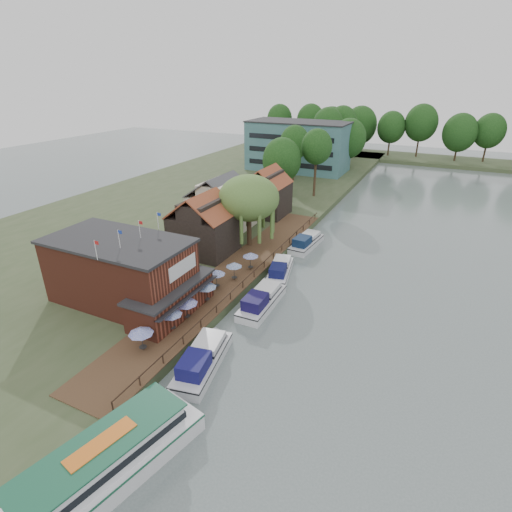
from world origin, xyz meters
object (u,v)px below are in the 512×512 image
at_px(umbrella_5, 234,271).
at_px(cruiser_1, 262,298).
at_px(umbrella_4, 217,279).
at_px(cruiser_3, 307,240).
at_px(umbrella_2, 186,309).
at_px(umbrella_1, 171,320).
at_px(tour_boat, 94,469).
at_px(cottage_c, 267,191).
at_px(cruiser_0, 203,356).
at_px(willow, 249,211).
at_px(umbrella_6, 251,261).
at_px(umbrella_3, 206,292).
at_px(swan, 165,390).
at_px(hotel_block, 298,146).
at_px(umbrella_0, 142,339).
at_px(cruiser_2, 280,268).
at_px(cottage_b, 221,202).
at_px(pub, 135,274).
at_px(cottage_a, 203,224).

xyz_separation_m(umbrella_5, cruiser_1, (4.91, -2.55, -1.12)).
bearing_deg(umbrella_4, cruiser_3, 75.97).
distance_m(umbrella_2, cruiser_1, 8.84).
height_order(umbrella_4, umbrella_5, same).
distance_m(umbrella_1, tour_boat, 15.66).
xyz_separation_m(cottage_c, cruiser_0, (11.35, -38.84, -4.06)).
bearing_deg(cruiser_3, willow, -140.03).
bearing_deg(umbrella_4, cruiser_0, -64.89).
height_order(umbrella_4, umbrella_6, same).
xyz_separation_m(umbrella_1, cruiser_1, (5.32, 9.37, -1.12)).
height_order(cruiser_0, cruiser_3, cruiser_0).
height_order(umbrella_1, umbrella_3, same).
bearing_deg(cottage_c, cruiser_3, -39.84).
bearing_deg(swan, cottage_c, 103.42).
bearing_deg(tour_boat, umbrella_4, 116.07).
distance_m(hotel_block, willow, 52.29).
distance_m(umbrella_0, umbrella_2, 6.01).
bearing_deg(cottage_c, umbrella_5, -74.49).
bearing_deg(cruiser_2, hotel_block, 95.18).
height_order(umbrella_0, cruiser_3, umbrella_0).
xyz_separation_m(umbrella_2, umbrella_4, (-0.59, 6.94, 0.00)).
relative_size(umbrella_6, cruiser_0, 0.24).
bearing_deg(umbrella_2, hotel_block, 101.55).
bearing_deg(umbrella_3, umbrella_2, -89.88).
xyz_separation_m(cottage_b, umbrella_2, (10.58, -25.36, -2.96)).
relative_size(cruiser_0, swan, 22.41).
relative_size(umbrella_0, umbrella_1, 1.00).
bearing_deg(umbrella_6, cottage_c, 109.08).
height_order(hotel_block, tour_boat, hotel_block).
bearing_deg(cruiser_2, swan, -104.07).
height_order(willow, tour_boat, willow).
xyz_separation_m(pub, umbrella_3, (6.57, 3.42, -2.36)).
bearing_deg(umbrella_2, cruiser_0, -43.27).
height_order(cottage_a, swan, cottage_a).
xyz_separation_m(willow, umbrella_5, (3.37, -10.74, -3.93)).
xyz_separation_m(umbrella_5, cruiser_2, (3.75, 5.52, -1.22)).
bearing_deg(cruiser_0, umbrella_3, 109.21).
relative_size(umbrella_3, umbrella_6, 1.00).
height_order(willow, cruiser_0, willow).
bearing_deg(swan, umbrella_6, 97.56).
bearing_deg(cottage_b, umbrella_2, -67.36).
relative_size(cottage_c, umbrella_3, 3.58).
relative_size(cottage_b, cruiser_3, 1.04).
xyz_separation_m(umbrella_6, cruiser_0, (3.98, -17.56, -1.09)).
bearing_deg(umbrella_0, swan, -30.59).
distance_m(pub, cruiser_2, 18.54).
bearing_deg(cottage_c, cruiser_1, -66.66).
distance_m(cottage_a, umbrella_6, 9.16).
relative_size(umbrella_3, swan, 5.40).
height_order(umbrella_2, umbrella_6, same).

